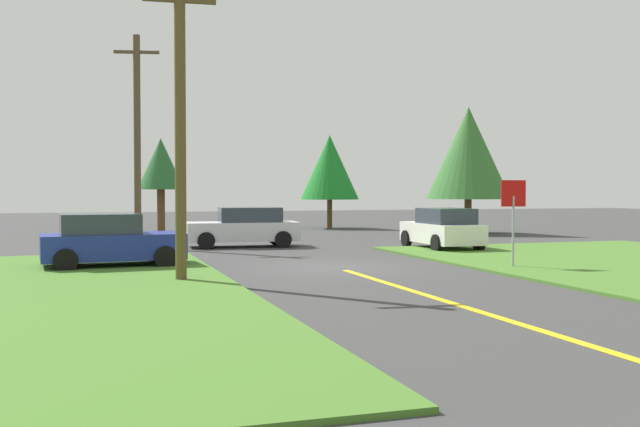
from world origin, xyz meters
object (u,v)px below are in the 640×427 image
at_px(stop_sign, 513,206).
at_px(oak_tree_left, 330,167).
at_px(car_on_crossroad, 442,229).
at_px(oak_tree_right, 468,153).
at_px(utility_pole_mid, 137,138).
at_px(car_approaching_junction, 244,227).
at_px(pine_tree_center, 161,165).
at_px(utility_pole_near, 180,124).
at_px(parked_car_near_building, 110,241).

xyz_separation_m(stop_sign, oak_tree_left, (2.22, 23.66, 1.89)).
xyz_separation_m(car_on_crossroad, oak_tree_right, (6.22, 9.10, 3.52)).
relative_size(stop_sign, oak_tree_right, 0.38).
bearing_deg(utility_pole_mid, car_on_crossroad, -21.84).
distance_m(car_approaching_junction, utility_pole_mid, 5.61).
xyz_separation_m(oak_tree_left, pine_tree_center, (-10.24, -0.85, 0.01)).
xyz_separation_m(car_on_crossroad, oak_tree_left, (0.86, 16.57, 2.93)).
height_order(car_on_crossroad, utility_pole_mid, utility_pole_mid).
bearing_deg(utility_pole_near, car_on_crossroad, 33.40).
bearing_deg(oak_tree_right, oak_tree_left, 125.67).
distance_m(utility_pole_near, oak_tree_left, 26.68).
bearing_deg(car_on_crossroad, utility_pole_mid, 69.49).
bearing_deg(car_approaching_junction, oak_tree_right, -153.32).
bearing_deg(utility_pole_mid, car_approaching_junction, -12.70).
distance_m(car_approaching_junction, pine_tree_center, 12.65).
bearing_deg(stop_sign, utility_pole_near, 6.03).
bearing_deg(parked_car_near_building, car_on_crossroad, 9.82).
distance_m(stop_sign, pine_tree_center, 24.26).
xyz_separation_m(parked_car_near_building, pine_tree_center, (3.30, 18.88, 2.94)).
xyz_separation_m(stop_sign, car_on_crossroad, (1.35, 7.10, -1.05)).
xyz_separation_m(stop_sign, utility_pole_mid, (-10.00, 11.65, 2.57)).
height_order(parked_car_near_building, oak_tree_right, oak_tree_right).
distance_m(stop_sign, utility_pole_mid, 15.57).
bearing_deg(car_on_crossroad, stop_sign, 170.52).
distance_m(utility_pole_near, oak_tree_right, 23.83).
distance_m(car_approaching_junction, utility_pole_near, 12.00).
relative_size(car_on_crossroad, pine_tree_center, 0.81).
height_order(car_on_crossroad, oak_tree_left, oak_tree_left).
relative_size(stop_sign, utility_pole_near, 0.34).
height_order(stop_sign, car_on_crossroad, stop_sign).
relative_size(car_approaching_junction, utility_pole_mid, 0.54).
distance_m(oak_tree_left, pine_tree_center, 10.27).
xyz_separation_m(parked_car_near_building, oak_tree_left, (13.54, 19.73, 2.93)).
bearing_deg(car_on_crossroad, utility_pole_near, 124.73).
distance_m(pine_tree_center, oak_tree_right, 16.95).
xyz_separation_m(car_approaching_junction, parked_car_near_building, (-5.50, -6.78, -0.00)).
bearing_deg(pine_tree_center, utility_pole_near, -94.21).
height_order(car_on_crossroad, pine_tree_center, pine_tree_center).
distance_m(stop_sign, car_approaching_junction, 12.23).
relative_size(parked_car_near_building, oak_tree_left, 0.74).
xyz_separation_m(utility_pole_mid, pine_tree_center, (1.98, 11.16, -0.67)).
bearing_deg(oak_tree_right, pine_tree_center, 157.01).
bearing_deg(pine_tree_center, car_approaching_junction, -79.69).
bearing_deg(car_approaching_junction, pine_tree_center, -75.30).
bearing_deg(utility_pole_near, pine_tree_center, 85.79).
bearing_deg(stop_sign, car_approaching_junction, -56.62).
bearing_deg(utility_pole_mid, oak_tree_right, 14.50).
bearing_deg(oak_tree_left, pine_tree_center, -175.25).
height_order(utility_pole_mid, oak_tree_left, utility_pole_mid).
distance_m(stop_sign, car_on_crossroad, 7.30).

